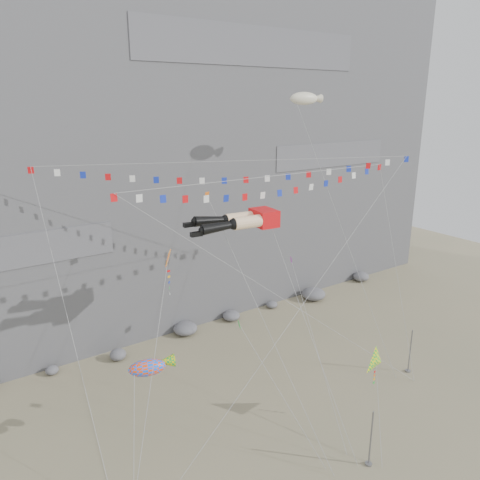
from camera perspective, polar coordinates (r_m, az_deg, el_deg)
The scene contains 15 objects.
ground at distance 40.52m, azimuth 5.48°, elevation -20.63°, with size 120.00×120.00×0.00m, color gray.
cliff at distance 60.31m, azimuth -14.46°, elevation 16.57°, with size 80.00×28.00×50.00m, color slate.
talus_boulders at distance 52.29m, azimuth -6.67°, elevation -10.70°, with size 60.00×3.00×1.20m, color slate, non-canonical shape.
anchor_pole_center at distance 36.05m, azimuth 15.67°, elevation -22.29°, with size 0.12×0.12×4.35m, color slate.
anchor_pole_right at distance 47.36m, azimuth 20.03°, elevation -12.61°, with size 0.12×0.12×4.32m, color slate.
legs_kite at distance 37.43m, azimuth 0.18°, elevation 2.37°, with size 7.83×13.95×19.51m.
flag_banner_upper at distance 40.77m, azimuth -0.61°, elevation 9.57°, with size 31.92×19.73×28.90m.
flag_banner_lower at distance 37.99m, azimuth 3.91°, elevation 7.73°, with size 26.14×7.93×22.89m.
harlequin_kite at distance 30.06m, azimuth -8.76°, elevation -2.29°, with size 7.35×7.20×17.22m.
fish_windsock at distance 33.48m, azimuth -11.25°, elevation -15.05°, with size 5.50×6.16×9.31m.
delta_kite at distance 38.00m, azimuth 16.25°, elevation -13.99°, with size 4.41×4.18×7.67m.
blimp_windsock at distance 47.31m, azimuth 7.82°, elevation 16.65°, with size 4.17×13.33×27.63m.
small_kite_a at distance 39.21m, azimuth -3.82°, elevation 4.96°, with size 1.14×16.39×23.07m.
small_kite_b at distance 42.93m, azimuth 6.37°, elevation -2.81°, with size 5.29×12.79×16.73m.
small_kite_c at distance 34.04m, azimuth 0.07°, elevation -10.52°, with size 3.33×7.21×11.55m.
Camera 1 is at (-21.12, -24.49, 24.42)m, focal length 35.00 mm.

